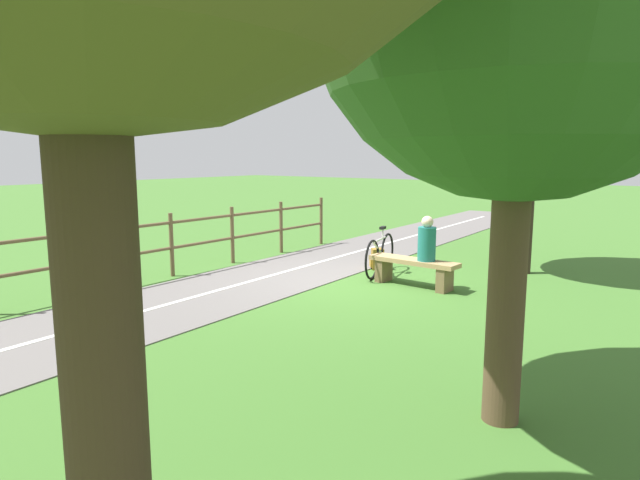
# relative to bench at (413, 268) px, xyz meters

# --- Properties ---
(ground_plane) EXTENTS (80.00, 80.00, 0.00)m
(ground_plane) POSITION_rel_bench_xyz_m (1.18, 0.34, -0.34)
(ground_plane) COLOR #3D6B28
(paved_path) EXTENTS (3.55, 36.06, 0.02)m
(paved_path) POSITION_rel_bench_xyz_m (2.46, 4.34, -0.33)
(paved_path) COLOR #66605E
(paved_path) RESTS_ON ground_plane
(path_centre_line) EXTENTS (1.03, 31.99, 0.00)m
(path_centre_line) POSITION_rel_bench_xyz_m (2.46, 4.34, -0.32)
(path_centre_line) COLOR silver
(path_centre_line) RESTS_ON paved_path
(bench) EXTENTS (1.68, 0.50, 0.49)m
(bench) POSITION_rel_bench_xyz_m (0.00, 0.00, 0.00)
(bench) COLOR #A88456
(bench) RESTS_ON ground_plane
(person_seated) EXTENTS (0.33, 0.33, 0.79)m
(person_seated) POSITION_rel_bench_xyz_m (-0.26, 0.02, 0.50)
(person_seated) COLOR #1E6B66
(person_seated) RESTS_ON bench
(bicycle) EXTENTS (0.41, 1.68, 0.93)m
(bicycle) POSITION_rel_bench_xyz_m (0.97, -0.49, 0.06)
(bicycle) COLOR black
(bicycle) RESTS_ON ground_plane
(backpack) EXTENTS (0.35, 0.35, 0.43)m
(backpack) POSITION_rel_bench_xyz_m (1.27, -0.89, -0.13)
(backpack) COLOR olive
(backpack) RESTS_ON ground_plane
(fence_roadside) EXTENTS (0.10, 9.75, 1.23)m
(fence_roadside) POSITION_rel_bench_xyz_m (4.12, 2.04, 0.38)
(fence_roadside) COLOR brown
(fence_roadside) RESTS_ON ground_plane
(tree_far_left) EXTENTS (3.29, 3.29, 5.68)m
(tree_far_left) POSITION_rel_bench_xyz_m (-1.30, -2.31, 3.68)
(tree_far_left) COLOR #38281E
(tree_far_left) RESTS_ON ground_plane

